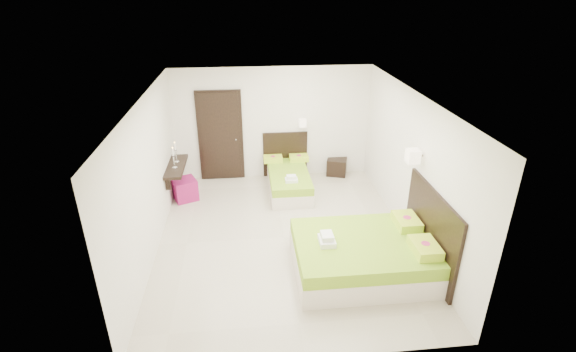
{
  "coord_description": "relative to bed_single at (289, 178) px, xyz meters",
  "views": [
    {
      "loc": [
        -0.61,
        -6.43,
        4.25
      ],
      "look_at": [
        0.1,
        0.3,
        1.1
      ],
      "focal_mm": 26.0,
      "sensor_mm": 36.0,
      "label": 1
    }
  ],
  "objects": [
    {
      "name": "ottoman",
      "position": [
        -2.26,
        -0.25,
        -0.04
      ],
      "size": [
        0.6,
        0.6,
        0.46
      ],
      "primitive_type": "cube",
      "rotation": [
        0.0,
        0.0,
        0.4
      ],
      "color": "#84114E",
      "rests_on": "ground"
    },
    {
      "name": "console_shelf",
      "position": [
        -2.37,
        -0.37,
        0.55
      ],
      "size": [
        0.35,
        1.2,
        0.78
      ],
      "color": "black",
      "rests_on": "ground"
    },
    {
      "name": "door",
      "position": [
        -1.49,
        0.73,
        0.78
      ],
      "size": [
        1.02,
        0.15,
        2.14
      ],
      "color": "black",
      "rests_on": "ground"
    },
    {
      "name": "bed_single",
      "position": [
        0.0,
        0.0,
        0.0
      ],
      "size": [
        1.04,
        1.74,
        1.44
      ],
      "color": "beige",
      "rests_on": "ground"
    },
    {
      "name": "bed_double",
      "position": [
        0.95,
        -3.06,
        0.05
      ],
      "size": [
        2.18,
        1.85,
        1.8
      ],
      "color": "beige",
      "rests_on": "ground"
    },
    {
      "name": "nightstand",
      "position": [
        1.25,
        0.67,
        -0.07
      ],
      "size": [
        0.56,
        0.52,
        0.4
      ],
      "primitive_type": "cube",
      "rotation": [
        0.0,
        0.0,
        -0.31
      ],
      "color": "black",
      "rests_on": "ground"
    },
    {
      "name": "floor",
      "position": [
        -0.29,
        -1.97,
        -0.27
      ],
      "size": [
        5.5,
        5.5,
        0.0
      ],
      "primitive_type": "plane",
      "color": "beige",
      "rests_on": "ground"
    }
  ]
}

